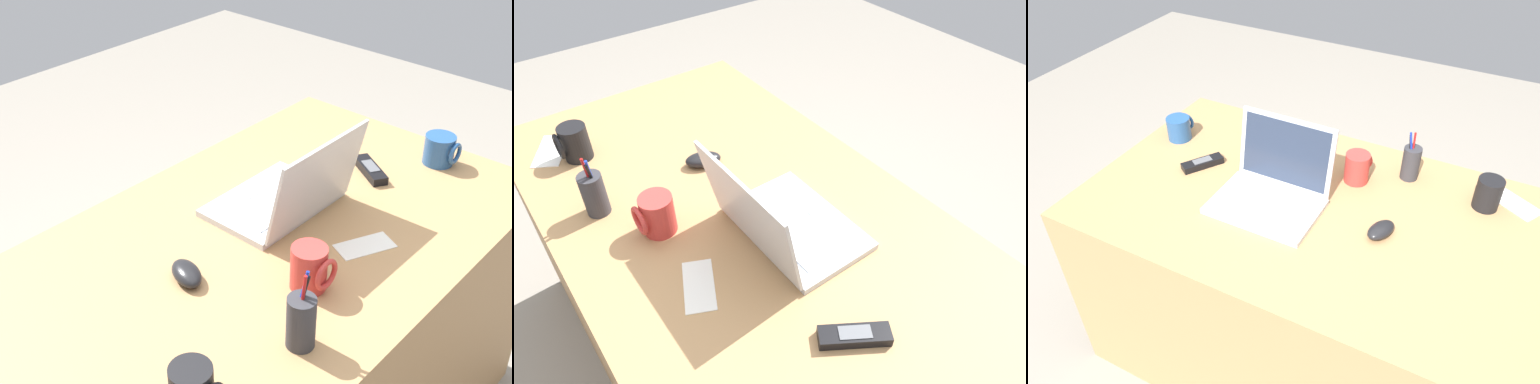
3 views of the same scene
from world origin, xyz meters
TOP-DOWN VIEW (x-y plane):
  - desk at (0.00, 0.00)m, footprint 1.52×0.87m
  - laptop at (-0.15, -0.04)m, footprint 0.34×0.29m
  - computer_mouse at (0.22, -0.03)m, footprint 0.09×0.12m
  - coffee_mug_white at (0.05, 0.19)m, footprint 0.08×0.09m
  - coffee_mug_tall at (-0.64, 0.13)m, footprint 0.09×0.10m
  - cordless_phone at (-0.46, 0.02)m, footprint 0.12×0.15m
  - pen_holder at (0.21, 0.29)m, footprint 0.06×0.06m
  - paper_note_near_laptop at (-0.15, 0.20)m, footprint 0.16×0.12m

SIDE VIEW (x-z plane):
  - desk at x=0.00m, z-range 0.00..0.75m
  - paper_note_near_laptop at x=-0.15m, z-range 0.75..0.75m
  - cordless_phone at x=-0.46m, z-range 0.75..0.78m
  - computer_mouse at x=0.22m, z-range 0.75..0.79m
  - coffee_mug_tall at x=-0.64m, z-range 0.75..0.84m
  - laptop at x=-0.15m, z-range 0.68..0.93m
  - coffee_mug_white at x=0.05m, z-range 0.75..0.86m
  - pen_holder at x=0.21m, z-range 0.73..0.90m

